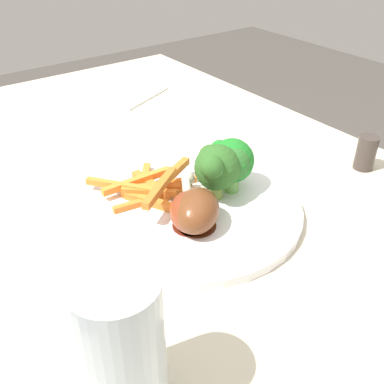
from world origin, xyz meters
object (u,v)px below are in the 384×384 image
object	(u,v)px
dining_table	(176,251)
broccoli_floret_back	(233,163)
carrot_fries_pile	(151,187)
broccoli_floret_middle	(217,166)
chicken_drumstick_near	(190,209)
pepper_shaker	(366,153)
chicken_drumstick_far	(197,209)
water_glass	(121,346)
broccoli_floret_front	(230,161)
dinner_plate	(192,209)

from	to	relation	value
dining_table	broccoli_floret_back	world-z (taller)	broccoli_floret_back
broccoli_floret_back	carrot_fries_pile	xyz separation A→B (m)	(-0.06, -0.09, -0.03)
broccoli_floret_middle	chicken_drumstick_near	xyz separation A→B (m)	(0.03, -0.06, -0.03)
broccoli_floret_middle	pepper_shaker	size ratio (longest dim) A/B	1.43
chicken_drumstick_far	broccoli_floret_back	bearing A→B (deg)	111.63
chicken_drumstick_far	water_glass	distance (m)	0.23
broccoli_floret_front	broccoli_floret_back	distance (m)	0.01
dinner_plate	carrot_fries_pile	world-z (taller)	carrot_fries_pile
broccoli_floret_front	chicken_drumstick_near	xyz separation A→B (m)	(0.03, -0.09, -0.02)
broccoli_floret_middle	dinner_plate	bearing A→B (deg)	-94.81
dinner_plate	chicken_drumstick_far	xyz separation A→B (m)	(0.04, -0.02, 0.03)
broccoli_floret_back	pepper_shaker	world-z (taller)	broccoli_floret_back
dinner_plate	carrot_fries_pile	bearing A→B (deg)	-152.07
dining_table	carrot_fries_pile	distance (m)	0.15
broccoli_floret_back	chicken_drumstick_far	world-z (taller)	broccoli_floret_back
broccoli_floret_middle	pepper_shaker	world-z (taller)	broccoli_floret_middle
broccoli_floret_front	water_glass	world-z (taller)	water_glass
chicken_drumstick_near	pepper_shaker	distance (m)	0.31
broccoli_floret_front	broccoli_floret_back	world-z (taller)	broccoli_floret_front
pepper_shaker	broccoli_floret_back	bearing A→B (deg)	-104.96
broccoli_floret_middle	dining_table	bearing A→B (deg)	-162.96
broccoli_floret_back	chicken_drumstick_far	distance (m)	0.09
dining_table	broccoli_floret_back	distance (m)	0.19
dining_table	dinner_plate	xyz separation A→B (m)	(0.07, -0.02, 0.13)
dinner_plate	carrot_fries_pile	xyz separation A→B (m)	(-0.05, -0.03, 0.02)
broccoli_floret_middle	water_glass	size ratio (longest dim) A/B	0.57
dinner_plate	chicken_drumstick_far	size ratio (longest dim) A/B	2.48
broccoli_floret_back	chicken_drumstick_near	world-z (taller)	broccoli_floret_back
dining_table	broccoli_floret_front	bearing A→B (deg)	38.21
carrot_fries_pile	chicken_drumstick_far	world-z (taller)	chicken_drumstick_far
dining_table	pepper_shaker	xyz separation A→B (m)	(0.13, 0.26, 0.15)
chicken_drumstick_far	water_glass	world-z (taller)	water_glass
dinner_plate	broccoli_floret_back	xyz separation A→B (m)	(0.00, 0.07, 0.05)
broccoli_floret_back	pepper_shaker	xyz separation A→B (m)	(0.06, 0.22, -0.03)
broccoli_floret_middle	water_glass	bearing A→B (deg)	-53.07
broccoli_floret_middle	water_glass	distance (m)	0.30
broccoli_floret_front	pepper_shaker	world-z (taller)	broccoli_floret_front
dining_table	chicken_drumstick_near	distance (m)	0.18
dining_table	broccoli_floret_front	size ratio (longest dim) A/B	15.70
broccoli_floret_back	pepper_shaker	size ratio (longest dim) A/B	1.30
broccoli_floret_front	dinner_plate	bearing A→B (deg)	-87.48
dining_table	carrot_fries_pile	xyz separation A→B (m)	(0.01, -0.04, 0.14)
dinner_plate	broccoli_floret_back	world-z (taller)	broccoli_floret_back
broccoli_floret_front	pepper_shaker	distance (m)	0.23
chicken_drumstick_near	dining_table	bearing A→B (deg)	156.34
dining_table	water_glass	size ratio (longest dim) A/B	8.46
broccoli_floret_back	carrot_fries_pile	size ratio (longest dim) A/B	0.50
carrot_fries_pile	chicken_drumstick_near	world-z (taller)	chicken_drumstick_near
dinner_plate	broccoli_floret_middle	distance (m)	0.06
carrot_fries_pile	chicken_drumstick_far	distance (m)	0.09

